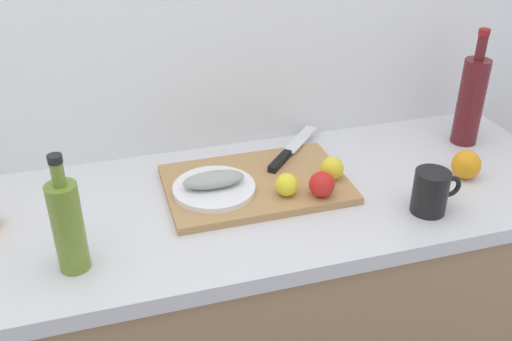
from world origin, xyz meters
The scene contains 13 objects.
back_wall centered at (0.00, 0.33, 1.25)m, with size 3.20×0.05×2.50m, color white.
kitchen_counter centered at (0.00, 0.00, 0.45)m, with size 2.00×0.60×0.90m.
cutting_board centered at (0.17, 0.05, 0.91)m, with size 0.46×0.31×0.02m, color tan.
white_plate centered at (0.05, 0.03, 0.93)m, with size 0.21×0.21×0.01m, color white.
fish_fillet centered at (0.05, 0.03, 0.95)m, with size 0.15×0.07×0.04m, color #999E99.
chef_knife centered at (0.29, 0.15, 0.93)m, with size 0.22×0.23×0.02m.
lemon_0 centered at (0.22, -0.04, 0.95)m, with size 0.06×0.06×0.06m, color yellow.
lemon_1 centered at (0.36, 0.00, 0.95)m, with size 0.06×0.06×0.06m, color yellow.
tomato_0 centered at (0.30, -0.07, 0.95)m, with size 0.06×0.06×0.06m, color red.
olive_oil_bottle centered at (-0.29, -0.15, 1.01)m, with size 0.06×0.06×0.27m.
wine_bottle centered at (0.83, 0.12, 1.03)m, with size 0.07×0.07×0.34m.
coffee_mug_0 centered at (0.53, -0.18, 0.95)m, with size 0.12×0.08×0.11m.
orange_1 centered at (0.71, -0.06, 0.94)m, with size 0.08×0.08×0.08m, color orange.
Camera 1 is at (-0.20, -1.18, 1.68)m, focal length 40.82 mm.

